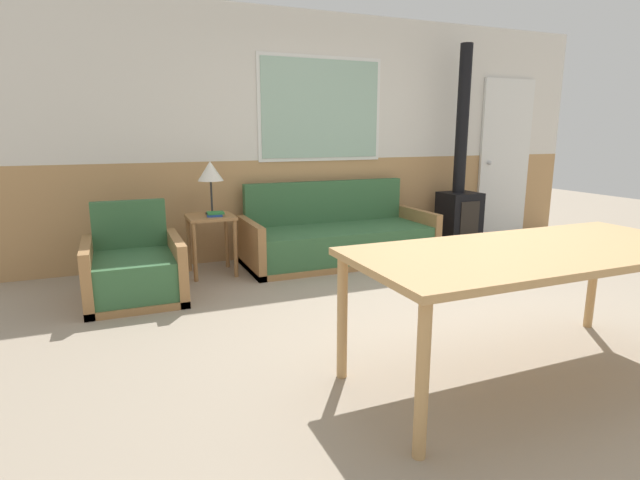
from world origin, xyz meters
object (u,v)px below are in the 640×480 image
object	(u,v)px
armchair	(134,272)
couch	(338,239)
dining_table	(535,259)
wood_stove	(460,191)
side_table	(211,228)
table_lamp	(210,172)

from	to	relation	value
armchair	couch	bearing A→B (deg)	-2.96
couch	dining_table	xyz separation A→B (m)	(-0.09, -2.84, 0.46)
armchair	wood_stove	bearing A→B (deg)	-6.77
armchair	dining_table	size ratio (longest dim) A/B	0.40
couch	side_table	bearing A→B (deg)	178.98
side_table	table_lamp	distance (m)	0.55
armchair	wood_stove	world-z (taller)	wood_stove
couch	armchair	bearing A→B (deg)	-167.37
side_table	dining_table	bearing A→B (deg)	-65.80
side_table	wood_stove	xyz separation A→B (m)	(3.09, 0.09, 0.22)
dining_table	wood_stove	bearing A→B (deg)	58.70
armchair	table_lamp	xyz separation A→B (m)	(0.79, 0.58, 0.78)
side_table	dining_table	world-z (taller)	dining_table
side_table	couch	bearing A→B (deg)	-1.02
armchair	table_lamp	distance (m)	1.25
table_lamp	wood_stove	world-z (taller)	wood_stove
side_table	wood_stove	distance (m)	3.10
table_lamp	side_table	bearing A→B (deg)	-114.70
armchair	dining_table	distance (m)	3.16
couch	table_lamp	xyz separation A→B (m)	(-1.35, 0.10, 0.77)
side_table	wood_stove	bearing A→B (deg)	1.72
wood_stove	table_lamp	bearing A→B (deg)	-179.75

